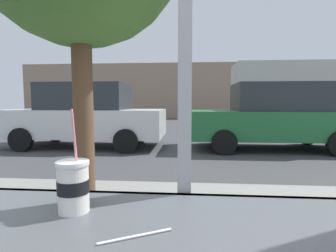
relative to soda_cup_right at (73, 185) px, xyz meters
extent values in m
plane|color=#424244|center=(0.33, 8.15, -1.08)|extent=(60.00, 60.00, 0.00)
cube|color=gray|center=(0.33, 1.75, -1.02)|extent=(16.00, 2.80, 0.12)
cube|color=#35373A|center=(0.33, 0.18, -0.09)|extent=(2.31, 0.02, 0.02)
cube|color=#9E9EA3|center=(0.33, 0.23, 0.61)|extent=(0.05, 0.08, 1.38)
cube|color=gray|center=(0.33, 21.32, 1.15)|extent=(28.00, 1.20, 4.46)
cylinder|color=silver|center=(0.00, 0.00, -0.01)|extent=(0.09, 0.09, 0.15)
cylinder|color=black|center=(0.00, 0.00, 0.00)|extent=(0.10, 0.10, 0.04)
cylinder|color=black|center=(0.00, 0.00, 0.06)|extent=(0.08, 0.08, 0.01)
cylinder|color=white|center=(0.00, 0.00, 0.07)|extent=(0.10, 0.10, 0.01)
cylinder|color=pink|center=(0.01, -0.01, 0.13)|extent=(0.01, 0.03, 0.20)
cylinder|color=white|center=(0.22, -0.14, -0.08)|extent=(0.17, 0.09, 0.01)
cube|color=silver|center=(-2.74, 6.88, -0.36)|extent=(4.62, 1.88, 0.79)
cube|color=#282D33|center=(-2.70, 6.88, 0.41)|extent=(2.40, 1.65, 0.76)
cylinder|color=black|center=(-1.30, 7.82, -0.76)|extent=(0.64, 0.18, 0.64)
cylinder|color=black|center=(-1.30, 5.94, -0.76)|extent=(0.64, 0.18, 0.64)
cylinder|color=black|center=(-4.17, 7.82, -0.76)|extent=(0.64, 0.18, 0.64)
cylinder|color=black|center=(-4.17, 5.94, -0.76)|extent=(0.64, 0.18, 0.64)
cube|color=#236B38|center=(2.61, 6.88, -0.38)|extent=(4.50, 1.89, 0.76)
cube|color=#282D33|center=(2.76, 6.88, 0.38)|extent=(2.34, 1.66, 0.76)
cylinder|color=black|center=(4.00, 7.83, -0.76)|extent=(0.64, 0.18, 0.64)
cylinder|color=black|center=(1.22, 7.83, -0.76)|extent=(0.64, 0.18, 0.64)
cylinder|color=black|center=(1.22, 5.94, -0.76)|extent=(0.64, 0.18, 0.64)
cube|color=beige|center=(4.75, 12.57, 0.73)|extent=(4.51, 2.20, 2.72)
cylinder|color=black|center=(7.80, 13.62, -0.63)|extent=(0.90, 0.24, 0.90)
cylinder|color=black|center=(3.99, 13.67, -0.63)|extent=(0.90, 0.24, 0.90)
cylinder|color=black|center=(3.99, 11.47, -0.63)|extent=(0.90, 0.24, 0.90)
cylinder|color=brown|center=(-0.82, 2.08, 0.18)|extent=(0.22, 0.22, 2.28)
camera|label=1|loc=(0.35, -0.76, 0.25)|focal=28.43mm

